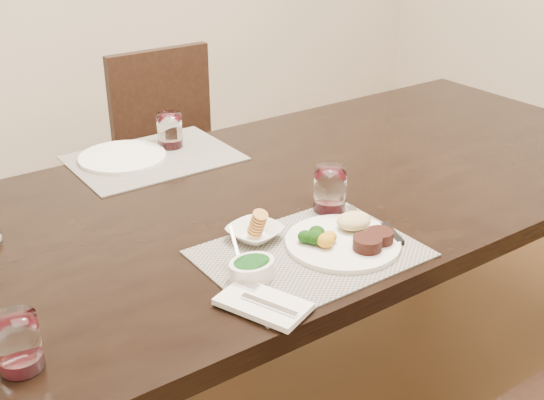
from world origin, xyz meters
TOP-DOWN VIEW (x-y plane):
  - ground_plane at (0.00, 0.00)m, footprint 4.50×4.50m
  - dining_table at (0.00, 0.00)m, footprint 2.00×1.00m
  - chair_far at (0.00, 0.93)m, footprint 0.42×0.42m
  - placemat_near at (-0.31, -0.30)m, footprint 0.46×0.34m
  - placemat_far at (-0.34, 0.40)m, footprint 0.46×0.34m
  - dinner_plate at (-0.22, -0.32)m, footprint 0.26×0.26m
  - napkin_fork at (-0.51, -0.41)m, footprint 0.15×0.20m
  - steak_knife at (-0.11, -0.33)m, footprint 0.06×0.22m
  - cracker_bowl at (-0.37, -0.18)m, footprint 0.14×0.14m
  - sauce_ramekin at (-0.47, -0.32)m, footprint 0.10×0.15m
  - wine_glass_near at (-0.14, -0.16)m, footprint 0.08×0.08m
  - far_plate at (-0.42, 0.44)m, footprint 0.25×0.25m
  - wine_glass_far at (-0.26, 0.44)m, footprint 0.07×0.07m
  - wine_glass_side at (-0.94, -0.32)m, footprint 0.07×0.07m

SIDE VIEW (x-z plane):
  - ground_plane at x=0.00m, z-range 0.00..0.00m
  - chair_far at x=0.00m, z-range 0.05..0.95m
  - dining_table at x=0.00m, z-range 0.29..1.04m
  - placemat_near at x=-0.31m, z-range 0.75..0.75m
  - placemat_far at x=-0.34m, z-range 0.75..0.75m
  - steak_knife at x=-0.11m, z-range 0.75..0.76m
  - far_plate at x=-0.42m, z-range 0.75..0.76m
  - napkin_fork at x=-0.51m, z-range 0.75..0.77m
  - dinner_plate at x=-0.22m, z-range 0.75..0.79m
  - cracker_bowl at x=-0.37m, z-range 0.74..0.80m
  - sauce_ramekin at x=-0.47m, z-range 0.74..0.81m
  - wine_glass_side at x=-0.94m, z-range 0.74..0.85m
  - wine_glass_far at x=-0.26m, z-range 0.75..0.85m
  - wine_glass_near at x=-0.14m, z-range 0.75..0.86m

